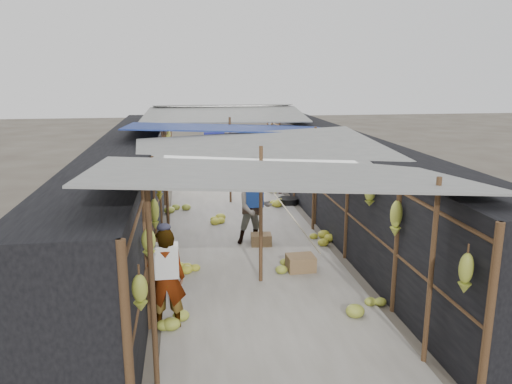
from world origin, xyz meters
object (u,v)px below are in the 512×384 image
shopper_blue (254,208)px  vendor_seated (280,180)px  vendor_elderly (166,279)px  crate_near (261,240)px  black_basin (288,201)px

shopper_blue → vendor_seated: size_ratio=1.89×
shopper_blue → vendor_seated: shopper_blue is taller
vendor_elderly → vendor_seated: (3.40, 8.42, -0.36)m
shopper_blue → vendor_seated: (1.51, 4.70, -0.40)m
crate_near → black_basin: 3.83m
vendor_seated → shopper_blue: bearing=-11.1°
vendor_seated → black_basin: bearing=6.7°
shopper_blue → crate_near: bearing=-66.7°
vendor_elderly → shopper_blue: bearing=-116.9°
black_basin → shopper_blue: shopper_blue is taller
crate_near → vendor_elderly: bearing=-115.4°
black_basin → vendor_elderly: 7.90m
crate_near → shopper_blue: 0.75m
vendor_elderly → vendor_seated: bearing=-112.0°
crate_near → vendor_elderly: vendor_elderly is taller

